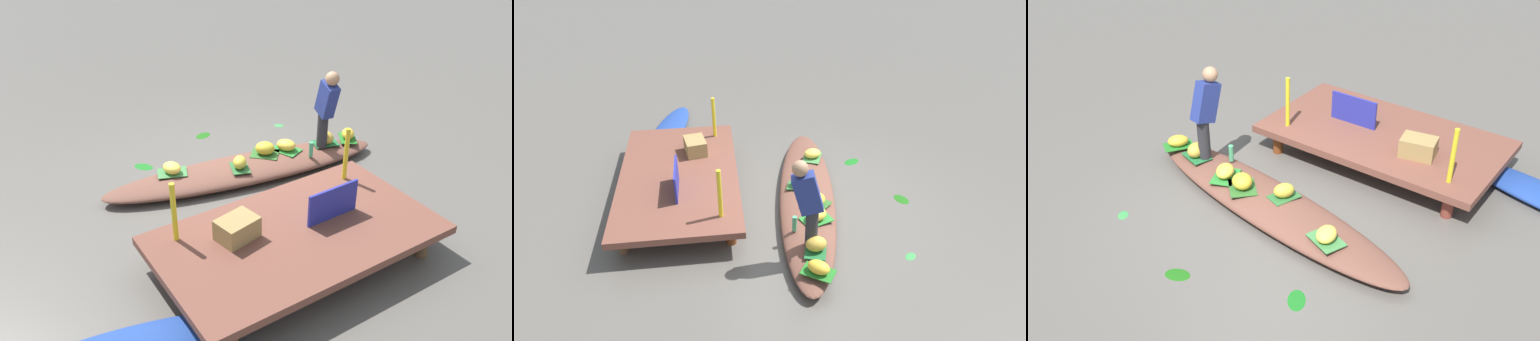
% 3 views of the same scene
% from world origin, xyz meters
% --- Properties ---
extents(canal_water, '(40.00, 40.00, 0.00)m').
position_xyz_m(canal_water, '(0.00, 0.00, 0.00)').
color(canal_water, '#5A5650').
rests_on(canal_water, ground).
extents(dock_platform, '(3.20, 1.80, 0.40)m').
position_xyz_m(dock_platform, '(0.51, 1.92, 0.35)').
color(dock_platform, brown).
rests_on(dock_platform, ground).
extents(vendor_boat, '(4.24, 1.49, 0.23)m').
position_xyz_m(vendor_boat, '(0.00, 0.00, 0.11)').
color(vendor_boat, brown).
rests_on(vendor_boat, ground).
extents(moored_boat, '(2.49, 1.09, 0.16)m').
position_xyz_m(moored_boat, '(2.62, 2.22, 0.08)').
color(moored_boat, '#203F92').
rests_on(moored_boat, ground).
extents(leaf_mat_0, '(0.52, 0.51, 0.01)m').
position_xyz_m(leaf_mat_0, '(-0.37, -0.06, 0.23)').
color(leaf_mat_0, '#2E6428').
rests_on(leaf_mat_0, vendor_boat).
extents(banana_bunch_0, '(0.38, 0.38, 0.19)m').
position_xyz_m(banana_bunch_0, '(-0.37, -0.06, 0.32)').
color(banana_bunch_0, gold).
rests_on(banana_bunch_0, vendor_boat).
extents(leaf_mat_1, '(0.48, 0.41, 0.01)m').
position_xyz_m(leaf_mat_1, '(1.03, -0.29, 0.23)').
color(leaf_mat_1, '#3E7E41').
rests_on(leaf_mat_1, vendor_boat).
extents(banana_bunch_1, '(0.27, 0.33, 0.15)m').
position_xyz_m(banana_bunch_1, '(1.03, -0.29, 0.31)').
color(banana_bunch_1, '#F8D54E').
rests_on(banana_bunch_1, vendor_boat).
extents(leaf_mat_2, '(0.43, 0.49, 0.01)m').
position_xyz_m(leaf_mat_2, '(-0.70, 0.01, 0.23)').
color(leaf_mat_2, '#297E2F').
rests_on(leaf_mat_2, vendor_boat).
extents(banana_bunch_2, '(0.34, 0.37, 0.16)m').
position_xyz_m(banana_bunch_2, '(-0.70, 0.01, 0.31)').
color(banana_bunch_2, yellow).
rests_on(banana_bunch_2, vendor_boat).
extents(leaf_mat_3, '(0.42, 0.47, 0.01)m').
position_xyz_m(leaf_mat_3, '(-1.74, 0.21, 0.23)').
color(leaf_mat_3, '#237425').
rests_on(leaf_mat_3, vendor_boat).
extents(banana_bunch_3, '(0.32, 0.34, 0.15)m').
position_xyz_m(banana_bunch_3, '(-1.74, 0.21, 0.31)').
color(banana_bunch_3, gold).
rests_on(banana_bunch_3, vendor_boat).
extents(leaf_mat_4, '(0.35, 0.42, 0.01)m').
position_xyz_m(leaf_mat_4, '(0.16, 0.10, 0.23)').
color(leaf_mat_4, '#2C6631').
rests_on(leaf_mat_4, vendor_boat).
extents(banana_bunch_4, '(0.30, 0.32, 0.18)m').
position_xyz_m(banana_bunch_4, '(0.16, 0.10, 0.32)').
color(banana_bunch_4, gold).
rests_on(banana_bunch_4, vendor_boat).
extents(leaf_mat_5, '(0.44, 0.36, 0.01)m').
position_xyz_m(leaf_mat_5, '(-1.34, 0.16, 0.23)').
color(leaf_mat_5, '#1E6633').
rests_on(leaf_mat_5, vendor_boat).
extents(banana_bunch_5, '(0.22, 0.28, 0.20)m').
position_xyz_m(banana_bunch_5, '(-1.34, 0.16, 0.33)').
color(banana_bunch_5, gold).
rests_on(banana_bunch_5, vendor_boat).
extents(vendor_person, '(0.24, 0.44, 1.25)m').
position_xyz_m(vendor_person, '(-1.21, 0.27, 0.93)').
color(vendor_person, '#28282D').
rests_on(vendor_person, vendor_boat).
extents(water_bottle, '(0.06, 0.06, 0.22)m').
position_xyz_m(water_bottle, '(-0.90, 0.36, 0.34)').
color(water_bottle, '#48A772').
rests_on(water_bottle, vendor_boat).
extents(market_banner, '(0.70, 0.04, 0.41)m').
position_xyz_m(market_banner, '(0.01, 1.92, 0.61)').
color(market_banner, navy).
rests_on(market_banner, dock_platform).
extents(railing_post_west, '(0.06, 0.06, 0.72)m').
position_xyz_m(railing_post_west, '(-0.69, 1.32, 0.76)').
color(railing_post_west, yellow).
rests_on(railing_post_west, dock_platform).
extents(railing_post_east, '(0.06, 0.06, 0.72)m').
position_xyz_m(railing_post_east, '(1.71, 1.32, 0.76)').
color(railing_post_east, yellow).
rests_on(railing_post_east, dock_platform).
extents(produce_crate, '(0.49, 0.40, 0.25)m').
position_xyz_m(produce_crate, '(1.13, 1.66, 0.53)').
color(produce_crate, '#977C48').
rests_on(produce_crate, dock_platform).
extents(drifting_plant_0, '(0.33, 0.28, 0.01)m').
position_xyz_m(drifting_plant_0, '(-0.07, -1.50, 0.00)').
color(drifting_plant_0, '#1B5E14').
rests_on(drifting_plant_0, ground).
extents(drifting_plant_1, '(0.21, 0.22, 0.01)m').
position_xyz_m(drifting_plant_1, '(-1.37, -1.13, 0.00)').
color(drifting_plant_1, '#368D44').
rests_on(drifting_plant_1, ground).
extents(drifting_plant_2, '(0.32, 0.36, 0.01)m').
position_xyz_m(drifting_plant_2, '(1.17, -1.05, 0.00)').
color(drifting_plant_2, '#196C1E').
rests_on(drifting_plant_2, ground).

